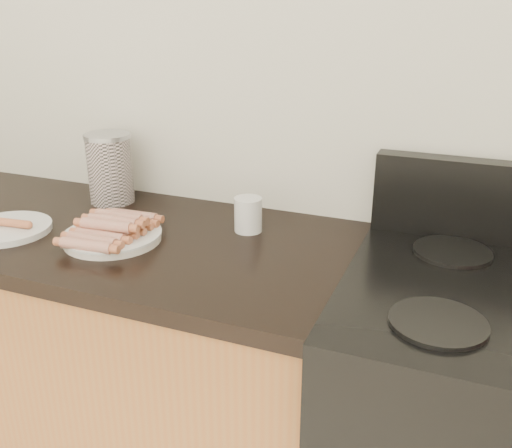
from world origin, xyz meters
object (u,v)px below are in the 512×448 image
at_px(side_plate, 6,229).
at_px(canister, 110,168).
at_px(mug, 248,215).
at_px(main_plate, 113,238).

bearing_deg(side_plate, canister, 69.32).
bearing_deg(mug, side_plate, -157.33).
distance_m(main_plate, side_plate, 0.30).
relative_size(side_plate, mug, 2.54).
height_order(main_plate, side_plate, same).
height_order(side_plate, canister, canister).
height_order(main_plate, mug, mug).
distance_m(side_plate, canister, 0.34).
bearing_deg(mug, main_plate, -146.95).
relative_size(main_plate, side_plate, 1.06).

